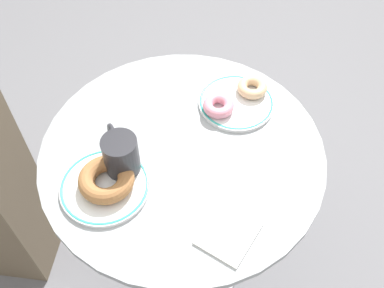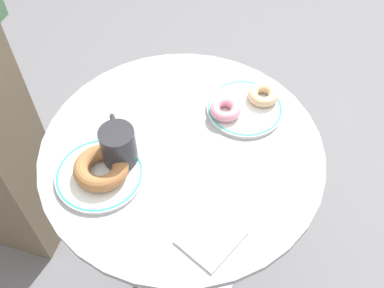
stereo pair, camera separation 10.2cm
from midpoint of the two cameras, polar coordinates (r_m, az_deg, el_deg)
ground_plane at (r=1.70m, az=0.92°, el=-15.66°), size 7.00×7.00×0.02m
cafe_table at (r=1.26m, az=1.20°, el=-7.17°), size 0.68×0.68×0.72m
plate_left at (r=1.02m, az=-8.90°, el=-4.05°), size 0.20×0.20×0.01m
plate_right at (r=1.15m, az=9.25°, el=4.39°), size 0.19×0.19×0.01m
donut_cinnamon at (r=1.00m, az=-8.68°, el=-3.21°), size 0.17×0.17×0.04m
donut_glazed at (r=1.16m, az=11.53°, el=6.01°), size 0.11×0.11×0.03m
donut_pink_frosted at (r=1.11m, az=6.88°, el=4.27°), size 0.11×0.11×0.03m
paper_napkin at (r=0.94m, az=5.64°, el=-11.91°), size 0.15×0.14×0.01m
coffee_mug at (r=1.01m, az=-6.53°, el=-0.36°), size 0.08×0.12×0.10m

